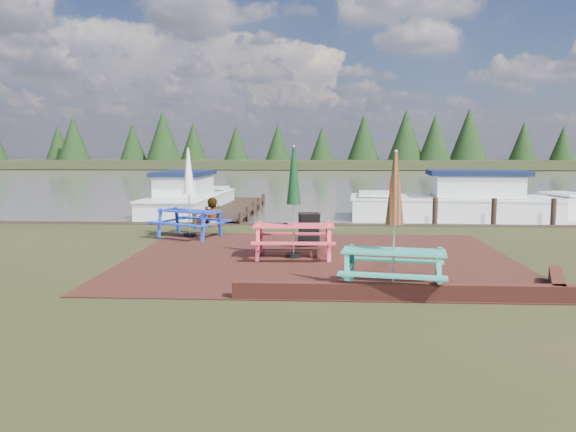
% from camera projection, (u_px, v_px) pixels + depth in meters
% --- Properties ---
extents(ground, '(120.00, 120.00, 0.00)m').
position_uv_depth(ground, '(319.00, 268.00, 12.21)').
color(ground, black).
rests_on(ground, ground).
extents(paving, '(9.00, 7.50, 0.02)m').
position_uv_depth(paving, '(319.00, 258.00, 13.20)').
color(paving, '#3C1B13').
rests_on(paving, ground).
extents(brick_wall, '(6.21, 1.79, 0.30)m').
position_uv_depth(brick_wall, '(444.00, 290.00, 9.68)').
color(brick_wall, '#4C1E16').
rests_on(brick_wall, ground).
extents(water, '(120.00, 60.00, 0.02)m').
position_uv_depth(water, '(319.00, 179.00, 48.89)').
color(water, '#49463E').
rests_on(water, ground).
extents(far_treeline, '(120.00, 10.00, 8.10)m').
position_uv_depth(far_treeline, '(319.00, 144.00, 77.26)').
color(far_treeline, black).
rests_on(far_treeline, ground).
extents(picnic_table_teal, '(2.06, 1.90, 2.53)m').
position_uv_depth(picnic_table_teal, '(394.00, 244.00, 10.01)').
color(picnic_table_teal, teal).
rests_on(picnic_table_teal, ground).
extents(picnic_table_red, '(1.94, 1.74, 2.63)m').
position_uv_depth(picnic_table_red, '(294.00, 220.00, 13.19)').
color(picnic_table_red, '#E43A4A').
rests_on(picnic_table_red, ground).
extents(picnic_table_blue, '(2.41, 2.31, 2.58)m').
position_uv_depth(picnic_table_blue, '(189.00, 206.00, 16.37)').
color(picnic_table_blue, '#1933BC').
rests_on(picnic_table_blue, ground).
extents(chalkboard, '(0.60, 0.69, 0.90)m').
position_uv_depth(chalkboard, '(309.00, 230.00, 14.73)').
color(chalkboard, black).
rests_on(chalkboard, ground).
extents(jetty, '(1.76, 9.08, 1.00)m').
position_uv_depth(jetty, '(236.00, 208.00, 23.56)').
color(jetty, black).
rests_on(jetty, ground).
extents(boat_jetty, '(2.76, 7.22, 2.06)m').
position_uv_depth(boat_jetty, '(189.00, 201.00, 23.44)').
color(boat_jetty, silver).
rests_on(boat_jetty, ground).
extents(boat_near, '(8.03, 3.28, 2.13)m').
position_uv_depth(boat_near, '(456.00, 204.00, 21.99)').
color(boat_near, silver).
rests_on(boat_near, ground).
extents(person, '(0.78, 0.58, 1.94)m').
position_uv_depth(person, '(212.00, 198.00, 18.53)').
color(person, gray).
rests_on(person, ground).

